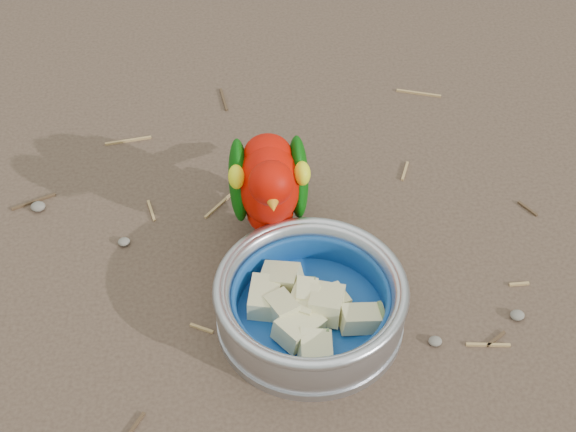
{
  "coord_description": "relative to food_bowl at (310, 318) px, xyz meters",
  "views": [
    {
      "loc": [
        0.0,
        -0.53,
        0.75
      ],
      "look_at": [
        0.05,
        0.14,
        0.08
      ],
      "focal_mm": 55.0,
      "sensor_mm": 36.0,
      "label": 1
    }
  ],
  "objects": [
    {
      "name": "bowl_wall",
      "position": [
        0.0,
        0.0,
        0.03
      ],
      "size": [
        0.2,
        0.2,
        0.04
      ],
      "primitive_type": null,
      "color": "#B2B2BA",
      "rests_on": "food_bowl"
    },
    {
      "name": "ground",
      "position": [
        -0.07,
        -0.05,
        -0.01
      ],
      "size": [
        60.0,
        60.0,
        0.0
      ],
      "primitive_type": "plane",
      "color": "#4D3A2D"
    },
    {
      "name": "fruit_wedges",
      "position": [
        0.0,
        0.0,
        0.02
      ],
      "size": [
        0.12,
        0.12,
        0.03
      ],
      "primitive_type": null,
      "color": "beige",
      "rests_on": "food_bowl"
    },
    {
      "name": "food_bowl",
      "position": [
        0.0,
        0.0,
        0.0
      ],
      "size": [
        0.2,
        0.2,
        0.02
      ],
      "primitive_type": "cylinder",
      "color": "#B2B2BA",
      "rests_on": "ground"
    },
    {
      "name": "ground_debris",
      "position": [
        -0.04,
        0.03,
        -0.01
      ],
      "size": [
        0.9,
        0.8,
        0.01
      ],
      "primitive_type": null,
      "color": "#AE8750",
      "rests_on": "ground"
    },
    {
      "name": "lory_parrot",
      "position": [
        -0.04,
        0.12,
        0.07
      ],
      "size": [
        0.09,
        0.19,
        0.15
      ],
      "primitive_type": null,
      "rotation": [
        0.0,
        0.0,
        -3.13
      ],
      "color": "#BF0C01",
      "rests_on": "ground"
    }
  ]
}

